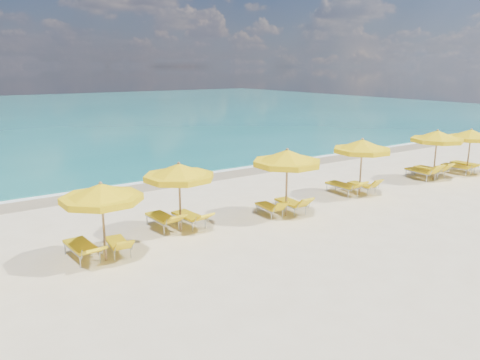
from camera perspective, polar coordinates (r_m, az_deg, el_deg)
ground_plane at (r=17.56m, az=2.77°, el=-4.76°), size 120.00×120.00×0.00m
ocean at (r=62.34m, az=-25.11°, el=7.27°), size 120.00×80.00×0.30m
wet_sand_band at (r=23.66m, az=-8.09°, el=-0.04°), size 120.00×2.60×0.01m
foam_line at (r=24.36m, az=-8.93°, el=0.33°), size 120.00×1.20×0.03m
whitecap_near at (r=31.04m, az=-26.21°, el=1.95°), size 14.00×0.36×0.05m
whitecap_far at (r=41.79m, az=-8.43°, el=5.88°), size 18.00×0.30×0.05m
umbrella_2 at (r=13.84m, az=-16.55°, el=-1.59°), size 3.14×3.14×2.39m
umbrella_3 at (r=15.83m, az=-7.44°, el=0.94°), size 2.94×2.94×2.45m
umbrella_4 at (r=17.41m, az=5.77°, el=2.65°), size 3.39×3.39×2.63m
umbrella_5 at (r=20.98m, az=14.67°, el=3.97°), size 3.17×3.17×2.55m
umbrella_6 at (r=25.13m, az=22.90°, el=4.88°), size 2.60×2.60×2.55m
umbrella_7 at (r=27.33m, az=26.33°, el=4.93°), size 3.18×3.18×2.43m
lounger_2_left at (r=14.68m, az=-18.64°, el=-8.30°), size 0.79×2.04×0.74m
lounger_2_right at (r=14.82m, az=-14.62°, el=-7.95°), size 0.70×1.67×0.73m
lounger_3_left at (r=16.68m, az=-9.34°, el=-5.09°), size 0.75×2.00×0.80m
lounger_3_right at (r=16.80m, az=-6.15°, el=-4.89°), size 0.81×1.94×0.74m
lounger_4_left at (r=17.93m, az=3.64°, el=-3.70°), size 0.68×1.65×0.78m
lounger_4_right at (r=18.40m, az=6.26°, el=-3.23°), size 0.71×1.84×0.83m
lounger_5_left at (r=21.35m, az=12.41°, el=-1.06°), size 0.68×2.00×0.81m
lounger_5_right at (r=21.86m, az=14.70°, el=-0.93°), size 0.58×1.64×0.79m
lounger_6_left at (r=25.35m, az=21.21°, el=0.66°), size 0.89×2.02×0.94m
lounger_6_right at (r=26.09m, az=22.20°, el=0.91°), size 0.69×1.97×0.90m
lounger_7_left at (r=27.38m, az=25.00°, el=1.18°), size 0.82×2.06×0.74m
lounger_7_right at (r=28.23m, az=25.91°, el=1.44°), size 0.71×2.06×0.81m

